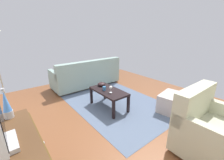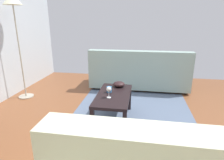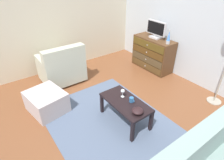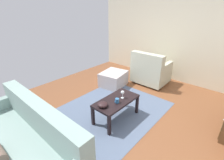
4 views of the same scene
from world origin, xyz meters
name	(u,v)px [view 3 (image 3 of 4)]	position (x,y,z in m)	size (l,w,h in m)	color
ground_plane	(115,116)	(0.00, 0.00, -0.03)	(5.42, 5.04, 0.05)	brown
wall_accent_rear	(201,24)	(0.00, 2.28, 1.35)	(5.42, 0.12, 2.69)	silver
wall_plain_left	(54,17)	(-2.47, 0.00, 1.35)	(0.12, 5.04, 2.69)	beige
area_rug	(112,126)	(0.20, -0.20, 0.00)	(2.60, 1.90, 0.01)	slate
dresser	(153,54)	(-0.95, 1.97, 0.42)	(1.10, 0.49, 0.84)	#54351E
tv	(156,29)	(-0.97, 1.99, 1.06)	(0.57, 0.18, 0.43)	silver
lava_lamp	(169,38)	(-0.50, 1.92, 0.98)	(0.09, 0.09, 0.33)	#B7B7BC
coffee_table	(125,104)	(0.22, 0.07, 0.37)	(0.92, 0.47, 0.43)	black
wine_glass	(123,91)	(0.08, 0.11, 0.55)	(0.07, 0.07, 0.16)	silver
mug	(132,100)	(0.28, 0.14, 0.48)	(0.11, 0.08, 0.08)	#2E6295
bowl_decorative	(138,111)	(0.55, 0.03, 0.47)	(0.18, 0.18, 0.08)	black
armchair	(62,68)	(-1.70, -0.27, 0.37)	(0.80, 0.93, 0.94)	#332319
ottoman	(47,102)	(-0.89, -0.95, 0.20)	(0.70, 0.60, 0.40)	#BEB1AF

